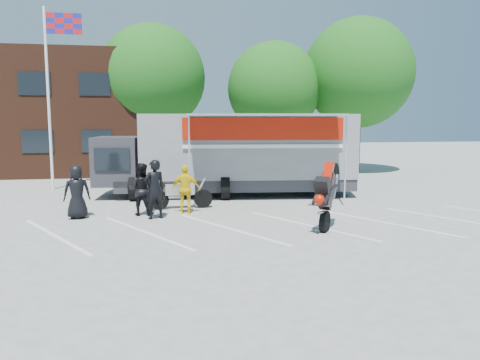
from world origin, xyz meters
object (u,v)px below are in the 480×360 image
object	(u,v)px
transporter_truck	(236,195)
spectator_leather_c	(141,189)
tree_left	(152,78)
tree_right	(358,73)
spectator_hivis	(186,189)
parked_motorcycle	(182,209)
flagpole	(53,76)
spectator_leather_b	(154,189)
spectator_leather_a	(77,192)
tree_mid	(274,89)
stunt_bike_rider	(331,227)

from	to	relation	value
transporter_truck	spectator_leather_c	xyz separation A→B (m)	(-3.74, -3.51, 0.86)
tree_left	tree_right	xyz separation A→B (m)	(12.00, -1.50, 0.31)
spectator_hivis	spectator_leather_c	bearing A→B (deg)	11.45
parked_motorcycle	spectator_hivis	bearing A→B (deg)	-176.37
flagpole	tree_right	size ratio (longest dim) A/B	0.88
tree_right	spectator_leather_b	world-z (taller)	tree_right
tree_right	transporter_truck	bearing A→B (deg)	-138.75
spectator_leather_a	transporter_truck	bearing A→B (deg)	-159.25
spectator_leather_a	spectator_leather_b	world-z (taller)	spectator_leather_b
transporter_truck	tree_mid	bearing A→B (deg)	71.90
tree_mid	stunt_bike_rider	distance (m)	15.24
tree_left	tree_mid	distance (m)	7.10
spectator_leather_c	tree_mid	bearing A→B (deg)	-108.21
tree_mid	tree_right	xyz separation A→B (m)	(5.00, -0.50, 0.93)
parked_motorcycle	spectator_leather_a	bearing A→B (deg)	104.81
flagpole	spectator_leather_a	size ratio (longest dim) A/B	4.68
flagpole	tree_left	size ratio (longest dim) A/B	0.93
flagpole	stunt_bike_rider	size ratio (longest dim) A/B	3.80
parked_motorcycle	spectator_leather_a	world-z (taller)	spectator_leather_a
stunt_bike_rider	spectator_leather_b	size ratio (longest dim) A/B	1.12
tree_mid	spectator_leather_b	bearing A→B (deg)	-119.52
flagpole	parked_motorcycle	bearing A→B (deg)	-47.10
transporter_truck	spectator_leather_c	distance (m)	5.20
tree_right	stunt_bike_rider	bearing A→B (deg)	-116.31
parked_motorcycle	spectator_leather_b	size ratio (longest dim) A/B	1.19
tree_mid	tree_left	bearing A→B (deg)	171.87
stunt_bike_rider	spectator_leather_c	xyz separation A→B (m)	(-5.53, 2.73, 0.86)
flagpole	transporter_truck	distance (m)	9.65
spectator_leather_a	spectator_leather_c	distance (m)	2.00
tree_mid	transporter_truck	bearing A→B (deg)	-114.18
flagpole	spectator_leather_c	world-z (taller)	flagpole
spectator_leather_c	flagpole	bearing A→B (deg)	-45.10
spectator_leather_a	stunt_bike_rider	bearing A→B (deg)	149.27
stunt_bike_rider	spectator_hivis	bearing A→B (deg)	-177.91
parked_motorcycle	spectator_leather_c	bearing A→B (deg)	121.01
tree_right	parked_motorcycle	distance (m)	16.08
tree_left	transporter_truck	size ratio (longest dim) A/B	0.82
tree_left	stunt_bike_rider	bearing A→B (deg)	-71.30
spectator_leather_a	spectator_leather_b	xyz separation A→B (m)	(2.43, -0.48, 0.09)
spectator_hivis	parked_motorcycle	bearing A→B (deg)	-73.16
parked_motorcycle	stunt_bike_rider	xyz separation A→B (m)	(4.18, -3.66, 0.00)
parked_motorcycle	spectator_leather_c	distance (m)	1.85
spectator_leather_c	parked_motorcycle	bearing A→B (deg)	-131.47
tree_mid	tree_right	world-z (taller)	tree_right
tree_left	spectator_leather_c	size ratio (longest dim) A/B	5.01
stunt_bike_rider	flagpole	bearing A→B (deg)	171.72
spectator_leather_b	spectator_hivis	world-z (taller)	spectator_leather_b
transporter_truck	spectator_hivis	size ratio (longest dim) A/B	6.40
tree_left	tree_mid	xyz separation A→B (m)	(7.00, -1.00, -0.62)
tree_right	spectator_leather_c	size ratio (longest dim) A/B	5.29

